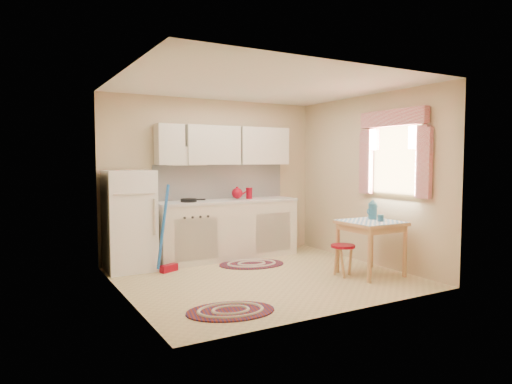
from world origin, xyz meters
TOP-DOWN VIEW (x-y plane):
  - room_shell at (0.16, 0.24)m, footprint 3.64×3.60m
  - fridge at (-1.44, 1.25)m, footprint 0.65×0.60m
  - broom at (-0.99, 0.90)m, footprint 0.30×0.22m
  - base_cabinets at (0.09, 1.30)m, footprint 2.25×0.60m
  - countertop at (0.09, 1.30)m, footprint 2.27×0.62m
  - frying_pan at (-0.56, 1.25)m, footprint 0.26×0.26m
  - red_kettle at (0.28, 1.30)m, footprint 0.23×0.22m
  - red_canister at (0.49, 1.30)m, footprint 0.10×0.10m
  - table at (1.32, -0.59)m, footprint 0.72×0.72m
  - stool at (0.95, -0.46)m, footprint 0.40×0.40m
  - coffee_pot at (1.46, -0.47)m, footprint 0.15×0.13m
  - mug at (1.40, -0.69)m, footprint 0.10×0.10m
  - rug_center at (0.21, 0.71)m, footprint 1.10×0.87m
  - rug_left at (-0.99, -1.03)m, footprint 1.03×0.81m

SIDE VIEW (x-z plane):
  - rug_center at x=0.21m, z-range 0.00..0.02m
  - rug_left at x=-0.99m, z-range 0.00..0.02m
  - stool at x=0.95m, z-range 0.00..0.42m
  - table at x=1.32m, z-range 0.00..0.72m
  - base_cabinets at x=0.09m, z-range 0.00..0.88m
  - broom at x=-0.99m, z-range 0.00..1.20m
  - fridge at x=-1.44m, z-range 0.00..1.40m
  - mug at x=1.40m, z-range 0.72..0.82m
  - coffee_pot at x=1.46m, z-range 0.72..1.01m
  - countertop at x=0.09m, z-range 0.88..0.92m
  - frying_pan at x=-0.56m, z-range 0.92..0.97m
  - red_canister at x=0.49m, z-range 0.92..1.08m
  - red_kettle at x=0.28m, z-range 0.92..1.11m
  - room_shell at x=0.16m, z-range 0.34..2.86m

